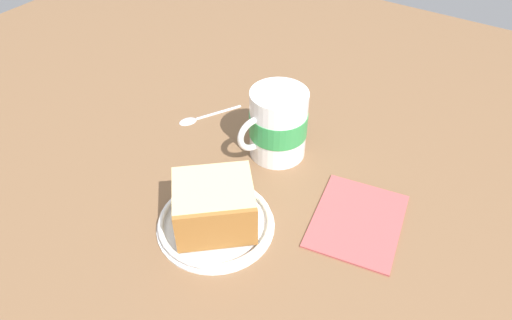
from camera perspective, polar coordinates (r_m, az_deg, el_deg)
ground_plane at (r=66.53cm, az=-6.04°, el=-4.78°), size 152.83×152.83×2.91cm
small_plate at (r=60.64cm, az=-4.96°, el=-7.65°), size 15.24×15.24×1.35cm
cake_slice at (r=58.03cm, az=-5.13°, el=-5.75°), size 13.01×13.10×6.62cm
tea_mug at (r=68.04cm, az=2.66°, el=4.51°), size 10.96×8.58×10.74cm
teaspoon at (r=78.48cm, az=-7.23°, el=5.22°), size 10.40×6.58×0.80cm
folded_napkin at (r=62.64cm, az=12.34°, el=-7.17°), size 15.70×13.38×0.60cm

